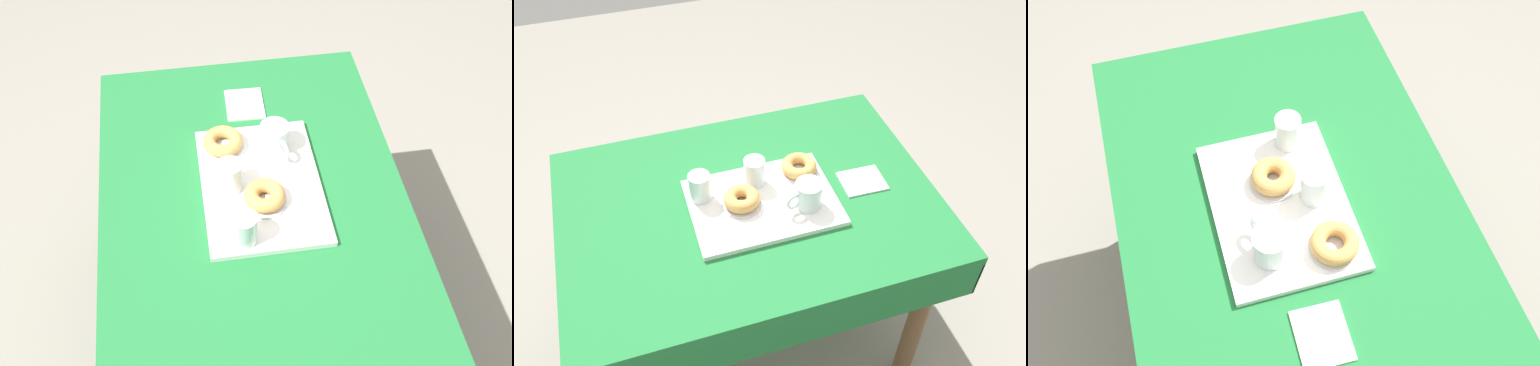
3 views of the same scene
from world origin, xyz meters
The scene contains 11 objects.
ground_plane centered at (0.00, 0.00, 0.00)m, with size 6.00×6.00×0.00m, color gray.
dining_table centered at (0.00, 0.00, 0.65)m, with size 1.16×0.84×0.78m.
serving_tray centered at (0.04, -0.03, 0.79)m, with size 0.44×0.32×0.02m, color white.
tea_mug_left centered at (0.16, -0.08, 0.84)m, with size 0.12×0.08×0.09m.
water_glass_near centered at (-0.14, 0.04, 0.84)m, with size 0.07×0.07×0.09m.
water_glass_far centered at (0.04, 0.06, 0.84)m, with size 0.07×0.07×0.09m.
donut_plate_left centered at (-0.03, -0.02, 0.80)m, with size 0.12×0.12×0.01m, color silver.
sugar_donut_left centered at (-0.03, -0.02, 0.82)m, with size 0.11×0.11×0.04m, color tan.
donut_plate_right centered at (0.19, 0.06, 0.80)m, with size 0.12×0.12×0.01m, color silver.
sugar_donut_right centered at (0.19, 0.06, 0.82)m, with size 0.11×0.11×0.04m, color tan.
paper_napkin centered at (0.37, -0.03, 0.78)m, with size 0.14×0.12×0.01m, color white.
Camera 2 is at (-0.30, -1.15, 2.01)m, focal length 38.77 mm.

